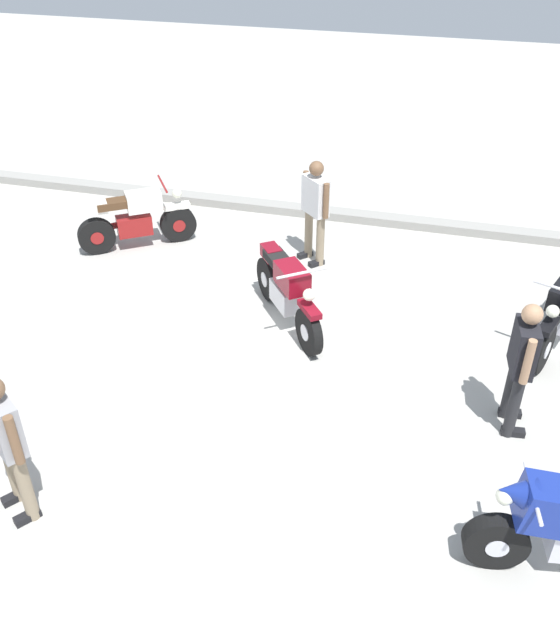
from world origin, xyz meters
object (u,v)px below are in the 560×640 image
at_px(person_in_white_shirt, 315,206).
at_px(person_in_gray_shirt, 7,439).
at_px(motorcycle_maroon_cruiser, 287,291).
at_px(motorcycle_cream_vintage, 136,220).
at_px(person_in_black_shirt, 521,361).

bearing_deg(person_in_white_shirt, person_in_gray_shirt, 27.16).
distance_m(person_in_white_shirt, person_in_gray_shirt, 5.97).
distance_m(motorcycle_maroon_cruiser, motorcycle_cream_vintage, 3.35).
height_order(person_in_white_shirt, person_in_black_shirt, person_in_white_shirt).
relative_size(motorcycle_maroon_cruiser, person_in_gray_shirt, 1.06).
distance_m(motorcycle_maroon_cruiser, person_in_black_shirt, 3.29).
bearing_deg(motorcycle_maroon_cruiser, person_in_gray_shirt, -60.96).
distance_m(person_in_white_shirt, person_in_black_shirt, 4.40).
bearing_deg(motorcycle_cream_vintage, motorcycle_maroon_cruiser, -61.84).
bearing_deg(motorcycle_cream_vintage, person_in_white_shirt, -28.55).
xyz_separation_m(person_in_white_shirt, person_in_black_shirt, (2.98, -3.24, -0.03)).
bearing_deg(motorcycle_maroon_cruiser, person_in_white_shirt, 143.91).
bearing_deg(person_in_white_shirt, motorcycle_maroon_cruiser, 44.56).
distance_m(motorcycle_cream_vintage, person_in_white_shirt, 2.98).
height_order(motorcycle_cream_vintage, person_in_white_shirt, person_in_white_shirt).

